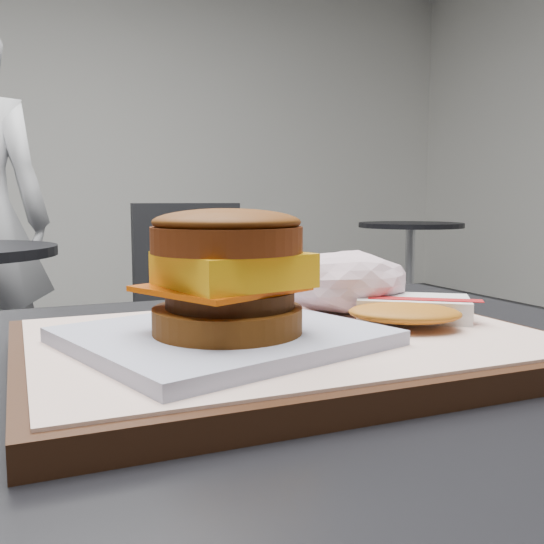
{
  "coord_description": "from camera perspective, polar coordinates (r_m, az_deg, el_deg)",
  "views": [
    {
      "loc": [
        -0.13,
        -0.41,
        0.89
      ],
      "look_at": [
        0.05,
        0.0,
        0.83
      ],
      "focal_mm": 40.0,
      "sensor_mm": 36.0,
      "label": 1
    }
  ],
  "objects": [
    {
      "name": "serving_tray",
      "position": [
        0.45,
        1.4,
        -7.01
      ],
      "size": [
        0.38,
        0.28,
        0.02
      ],
      "color": "black",
      "rests_on": "customer_table"
    },
    {
      "name": "bg_table_far",
      "position": [
        5.28,
        -1.63,
        3.17
      ],
      "size": [
        0.66,
        0.66,
        0.75
      ],
      "color": "black",
      "rests_on": "ground"
    },
    {
      "name": "hash_brown",
      "position": [
        0.5,
        12.82,
        -3.5
      ],
      "size": [
        0.14,
        0.13,
        0.02
      ],
      "color": "silver",
      "rests_on": "serving_tray"
    },
    {
      "name": "neighbor_chair",
      "position": [
        2.18,
        -10.93,
        -3.39
      ],
      "size": [
        0.62,
        0.46,
        0.88
      ],
      "color": "#B3B3B9",
      "rests_on": "ground"
    },
    {
      "name": "bg_table_near",
      "position": [
        3.97,
        12.86,
        1.85
      ],
      "size": [
        0.66,
        0.66,
        0.75
      ],
      "color": "black",
      "rests_on": "ground"
    },
    {
      "name": "breakfast_sandwich",
      "position": [
        0.41,
        -4.29,
        -1.52
      ],
      "size": [
        0.23,
        0.22,
        0.09
      ],
      "color": "silver",
      "rests_on": "serving_tray"
    },
    {
      "name": "crumpled_wrapper",
      "position": [
        0.54,
        6.65,
        -0.86
      ],
      "size": [
        0.12,
        0.1,
        0.05
      ],
      "primitive_type": null,
      "color": "white",
      "rests_on": "serving_tray"
    }
  ]
}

